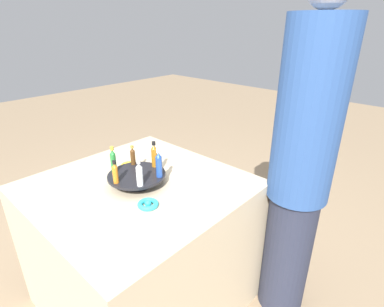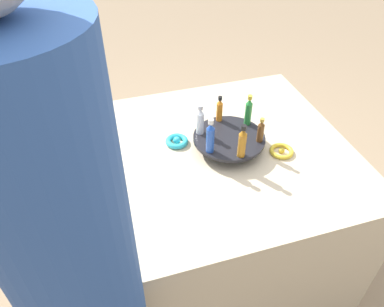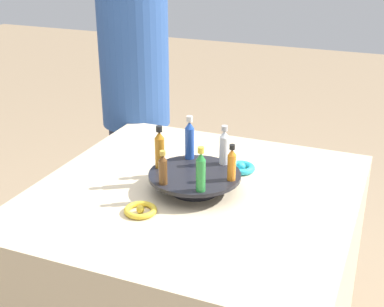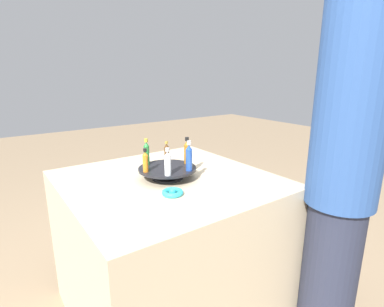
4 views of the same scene
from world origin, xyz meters
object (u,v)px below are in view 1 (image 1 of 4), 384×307
object	(u,v)px
display_stand	(137,177)
bottle_clear	(139,174)
bottle_brown	(133,156)
ribbon_bow_gold	(129,166)
bottle_green	(113,160)
ribbon_bow_teal	(148,204)
person_figure	(300,168)
bottle_amber	(154,155)
bottle_blue	(159,164)
bottle_orange	(115,173)

from	to	relation	value
display_stand	bottle_clear	size ratio (longest dim) A/B	2.22
bottle_brown	ribbon_bow_gold	world-z (taller)	bottle_brown
bottle_green	ribbon_bow_teal	size ratio (longest dim) A/B	1.45
person_figure	bottle_green	bearing A→B (deg)	-1.38
bottle_green	ribbon_bow_teal	world-z (taller)	bottle_green
bottle_amber	bottle_green	distance (m)	0.21
bottle_blue	bottle_amber	distance (m)	0.12
bottle_orange	bottle_clear	bearing A→B (deg)	120.39
bottle_amber	bottle_green	xyz separation A→B (m)	(0.18, -0.10, -0.00)
display_stand	bottle_brown	distance (m)	0.14
person_figure	bottle_blue	bearing A→B (deg)	1.85
bottle_brown	ribbon_bow_teal	distance (m)	0.35
bottle_brown	bottle_green	size ratio (longest dim) A/B	0.78
display_stand	bottle_brown	xyz separation A→B (m)	(-0.06, -0.10, 0.07)
bottle_amber	bottle_brown	size ratio (longest dim) A/B	1.31
ribbon_bow_teal	bottle_blue	bearing A→B (deg)	-149.08
ribbon_bow_teal	ribbon_bow_gold	size ratio (longest dim) A/B	0.98
bottle_blue	ribbon_bow_gold	bearing A→B (deg)	-95.89
bottle_amber	ribbon_bow_gold	bearing A→B (deg)	-81.63
bottle_blue	bottle_brown	size ratio (longest dim) A/B	1.38
ribbon_bow_teal	person_figure	world-z (taller)	person_figure
bottle_blue	bottle_brown	distance (m)	0.21
display_stand	bottle_orange	xyz separation A→B (m)	(0.12, 0.00, 0.07)
bottle_green	bottle_clear	world-z (taller)	bottle_green
bottle_blue	ribbon_bow_gold	distance (m)	0.32
bottle_green	bottle_orange	size ratio (longest dim) A/B	1.19
bottle_orange	bottle_clear	distance (m)	0.12
bottle_amber	bottle_green	size ratio (longest dim) A/B	1.02
bottle_blue	bottle_green	distance (m)	0.24
bottle_green	ribbon_bow_gold	world-z (taller)	bottle_green
bottle_green	person_figure	xyz separation A→B (m)	(-0.59, 0.71, -0.02)
bottle_amber	bottle_orange	size ratio (longest dim) A/B	1.21
bottle_green	bottle_orange	distance (m)	0.12
bottle_green	bottle_brown	bearing A→B (deg)	-179.61
bottle_green	bottle_clear	size ratio (longest dim) A/B	1.05
display_stand	bottle_blue	xyz separation A→B (m)	(-0.06, 0.10, 0.09)
bottle_orange	bottle_amber	bearing A→B (deg)	-179.61
bottle_amber	display_stand	bearing A→B (deg)	0.39
bottle_amber	ribbon_bow_teal	size ratio (longest dim) A/B	1.47
bottle_clear	bottle_green	bearing A→B (deg)	-89.61
bottle_blue	bottle_brown	bearing A→B (deg)	-89.61
bottle_amber	ribbon_bow_gold	size ratio (longest dim) A/B	1.44
display_stand	bottle_clear	bearing A→B (deg)	60.39
bottle_amber	ribbon_bow_gold	distance (m)	0.23
bottle_brown	person_figure	world-z (taller)	person_figure
display_stand	bottle_green	distance (m)	0.14
bottle_brown	ribbon_bow_gold	xyz separation A→B (m)	(-0.03, -0.09, -0.10)
bottle_amber	ribbon_bow_gold	world-z (taller)	bottle_amber
bottle_brown	ribbon_bow_teal	xyz separation A→B (m)	(0.15, 0.30, -0.10)
display_stand	bottle_orange	world-z (taller)	bottle_orange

